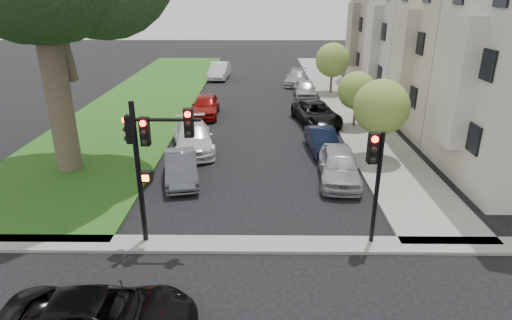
{
  "coord_description": "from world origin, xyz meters",
  "views": [
    {
      "loc": [
        0.15,
        -10.56,
        8.12
      ],
      "look_at": [
        0.0,
        5.0,
        2.0
      ],
      "focal_mm": 30.0,
      "sensor_mm": 36.0,
      "label": 1
    }
  ],
  "objects_px": {
    "car_parked_2": "(316,113)",
    "car_parked_6": "(193,137)",
    "small_tree_c": "(333,60)",
    "car_parked_0": "(339,166)",
    "car_parked_1": "(323,141)",
    "car_parked_4": "(296,78)",
    "car_parked_7": "(205,106)",
    "car_parked_3": "(305,89)",
    "small_tree_a": "(381,107)",
    "traffic_signal_secondary": "(375,168)",
    "car_cross_near": "(99,320)",
    "traffic_signal_main": "(149,149)",
    "car_parked_5": "(181,167)",
    "car_parked_9": "(219,71)",
    "small_tree_b": "(357,91)"
  },
  "relations": [
    {
      "from": "traffic_signal_secondary",
      "to": "car_parked_6",
      "type": "bearing_deg",
      "value": 128.13
    },
    {
      "from": "car_parked_1",
      "to": "car_parked_3",
      "type": "xyz_separation_m",
      "value": [
        0.31,
        12.88,
        0.09
      ]
    },
    {
      "from": "car_parked_6",
      "to": "car_parked_9",
      "type": "xyz_separation_m",
      "value": [
        -0.43,
        20.92,
        0.06
      ]
    },
    {
      "from": "car_cross_near",
      "to": "traffic_signal_main",
      "type": "bearing_deg",
      "value": -8.28
    },
    {
      "from": "traffic_signal_secondary",
      "to": "car_parked_0",
      "type": "distance_m",
      "value": 5.71
    },
    {
      "from": "car_parked_0",
      "to": "car_parked_3",
      "type": "bearing_deg",
      "value": 94.92
    },
    {
      "from": "small_tree_a",
      "to": "car_cross_near",
      "type": "distance_m",
      "value": 16.22
    },
    {
      "from": "car_parked_5",
      "to": "traffic_signal_main",
      "type": "bearing_deg",
      "value": -100.96
    },
    {
      "from": "car_parked_2",
      "to": "car_parked_9",
      "type": "relative_size",
      "value": 1.06
    },
    {
      "from": "traffic_signal_main",
      "to": "car_parked_2",
      "type": "xyz_separation_m",
      "value": [
        7.25,
        14.44,
        -2.74
      ]
    },
    {
      "from": "small_tree_c",
      "to": "car_parked_6",
      "type": "relative_size",
      "value": 0.85
    },
    {
      "from": "car_parked_1",
      "to": "car_parked_2",
      "type": "height_order",
      "value": "car_parked_2"
    },
    {
      "from": "small_tree_c",
      "to": "car_parked_7",
      "type": "relative_size",
      "value": 0.97
    },
    {
      "from": "small_tree_a",
      "to": "traffic_signal_secondary",
      "type": "relative_size",
      "value": 1.03
    },
    {
      "from": "car_parked_0",
      "to": "car_parked_7",
      "type": "xyz_separation_m",
      "value": [
        -7.43,
        11.02,
        -0.01
      ]
    },
    {
      "from": "small_tree_a",
      "to": "car_parked_6",
      "type": "bearing_deg",
      "value": 172.44
    },
    {
      "from": "car_parked_3",
      "to": "car_parked_5",
      "type": "xyz_separation_m",
      "value": [
        -7.3,
        -16.73,
        -0.07
      ]
    },
    {
      "from": "car_parked_3",
      "to": "car_parked_6",
      "type": "distance_m",
      "value": 14.58
    },
    {
      "from": "car_parked_1",
      "to": "car_parked_4",
      "type": "relative_size",
      "value": 0.86
    },
    {
      "from": "car_parked_3",
      "to": "car_parked_7",
      "type": "bearing_deg",
      "value": -141.52
    },
    {
      "from": "car_parked_2",
      "to": "car_parked_6",
      "type": "height_order",
      "value": "car_parked_6"
    },
    {
      "from": "small_tree_b",
      "to": "car_parked_9",
      "type": "relative_size",
      "value": 0.74
    },
    {
      "from": "small_tree_c",
      "to": "car_parked_0",
      "type": "distance_m",
      "value": 18.54
    },
    {
      "from": "small_tree_a",
      "to": "car_cross_near",
      "type": "bearing_deg",
      "value": -128.32
    },
    {
      "from": "car_parked_0",
      "to": "car_parked_6",
      "type": "relative_size",
      "value": 0.88
    },
    {
      "from": "car_parked_5",
      "to": "car_cross_near",
      "type": "bearing_deg",
      "value": -103.37
    },
    {
      "from": "small_tree_a",
      "to": "traffic_signal_secondary",
      "type": "height_order",
      "value": "small_tree_a"
    },
    {
      "from": "small_tree_c",
      "to": "car_cross_near",
      "type": "relative_size",
      "value": 0.89
    },
    {
      "from": "small_tree_c",
      "to": "small_tree_a",
      "type": "bearing_deg",
      "value": -90.0
    },
    {
      "from": "car_parked_9",
      "to": "car_parked_7",
      "type": "bearing_deg",
      "value": -85.66
    },
    {
      "from": "traffic_signal_secondary",
      "to": "car_parked_2",
      "type": "xyz_separation_m",
      "value": [
        -0.02,
        14.48,
        -2.12
      ]
    },
    {
      "from": "car_cross_near",
      "to": "car_parked_7",
      "type": "distance_m",
      "value": 20.85
    },
    {
      "from": "traffic_signal_main",
      "to": "car_parked_6",
      "type": "height_order",
      "value": "traffic_signal_main"
    },
    {
      "from": "car_parked_1",
      "to": "car_parked_2",
      "type": "bearing_deg",
      "value": 82.33
    },
    {
      "from": "car_parked_2",
      "to": "car_parked_7",
      "type": "height_order",
      "value": "car_parked_7"
    },
    {
      "from": "small_tree_b",
      "to": "car_parked_5",
      "type": "relative_size",
      "value": 0.89
    },
    {
      "from": "car_cross_near",
      "to": "car_parked_6",
      "type": "relative_size",
      "value": 0.95
    },
    {
      "from": "small_tree_a",
      "to": "traffic_signal_secondary",
      "type": "xyz_separation_m",
      "value": [
        -2.33,
        -8.11,
        0.05
      ]
    },
    {
      "from": "car_parked_4",
      "to": "car_parked_7",
      "type": "xyz_separation_m",
      "value": [
        -7.2,
        -10.96,
        0.09
      ]
    },
    {
      "from": "car_parked_5",
      "to": "car_parked_7",
      "type": "height_order",
      "value": "car_parked_7"
    },
    {
      "from": "traffic_signal_secondary",
      "to": "car_parked_7",
      "type": "height_order",
      "value": "traffic_signal_secondary"
    },
    {
      "from": "car_cross_near",
      "to": "car_parked_9",
      "type": "bearing_deg",
      "value": -3.39
    },
    {
      "from": "small_tree_a",
      "to": "car_parked_5",
      "type": "distance_m",
      "value": 10.29
    },
    {
      "from": "small_tree_b",
      "to": "traffic_signal_main",
      "type": "xyz_separation_m",
      "value": [
        -9.61,
        -13.74,
        1.08
      ]
    },
    {
      "from": "traffic_signal_main",
      "to": "small_tree_c",
      "type": "bearing_deg",
      "value": 67.81
    },
    {
      "from": "small_tree_a",
      "to": "car_parked_4",
      "type": "distance_m",
      "value": 19.5
    },
    {
      "from": "traffic_signal_secondary",
      "to": "car_parked_9",
      "type": "relative_size",
      "value": 0.84
    },
    {
      "from": "car_parked_1",
      "to": "car_parked_4",
      "type": "xyz_separation_m",
      "value": [
        0.01,
        18.19,
        0.02
      ]
    },
    {
      "from": "car_parked_1",
      "to": "car_parked_6",
      "type": "xyz_separation_m",
      "value": [
        -7.04,
        0.28,
        0.09
      ]
    },
    {
      "from": "car_parked_1",
      "to": "car_parked_6",
      "type": "bearing_deg",
      "value": 173.37
    }
  ]
}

